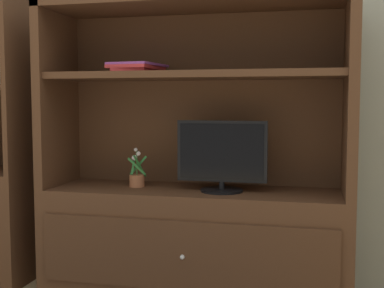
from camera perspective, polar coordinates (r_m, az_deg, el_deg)
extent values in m
cube|color=gray|center=(3.07, 1.75, 11.08)|extent=(6.00, 0.10, 2.80)
cube|color=#4C2D1C|center=(2.82, 0.24, -11.02)|extent=(1.64, 0.47, 0.59)
cube|color=#462A19|center=(2.59, -1.02, -12.47)|extent=(1.51, 0.02, 0.35)
sphere|color=silver|center=(2.58, -1.09, -12.56)|extent=(0.02, 0.02, 0.02)
cube|color=#4C2D1C|center=(2.99, -14.83, 5.15)|extent=(0.05, 0.47, 1.00)
cube|color=#4C2D1C|center=(2.65, 17.33, 5.15)|extent=(0.05, 0.47, 1.00)
cube|color=#4C2D1C|center=(2.93, 1.24, 5.32)|extent=(1.64, 0.02, 1.00)
cube|color=#4C2D1C|center=(2.76, 0.25, 15.42)|extent=(1.64, 0.47, 0.04)
cube|color=#4C2D1C|center=(2.72, 0.24, 7.68)|extent=(1.54, 0.42, 0.04)
cylinder|color=black|center=(2.70, 3.34, -5.20)|extent=(0.22, 0.22, 0.01)
cylinder|color=black|center=(2.69, 3.35, -4.65)|extent=(0.03, 0.03, 0.04)
cube|color=black|center=(2.67, 3.37, -0.81)|extent=(0.48, 0.02, 0.32)
cube|color=black|center=(2.65, 3.31, -0.84)|extent=(0.44, 0.00, 0.29)
cylinder|color=#B26642|center=(2.85, -6.19, -4.11)|extent=(0.08, 0.08, 0.07)
cylinder|color=#3D6B33|center=(2.84, -6.21, -2.02)|extent=(0.01, 0.01, 0.14)
cube|color=#2D7A38|center=(2.83, -5.86, -2.48)|extent=(0.04, 0.11, 0.13)
cube|color=#2D7A38|center=(2.86, -6.04, -2.40)|extent=(0.11, 0.01, 0.11)
cube|color=#2D7A38|center=(2.84, -6.61, -2.45)|extent=(0.02, 0.07, 0.09)
cube|color=#2D7A38|center=(2.82, -6.22, -2.51)|extent=(0.10, 0.03, 0.10)
sphere|color=silver|center=(2.84, -6.05, -1.07)|extent=(0.03, 0.03, 0.03)
sphere|color=silver|center=(2.83, -6.49, -1.55)|extent=(0.03, 0.03, 0.03)
sphere|color=silver|center=(2.82, -6.32, -0.64)|extent=(0.02, 0.02, 0.02)
cube|color=red|center=(2.80, -6.34, 8.13)|extent=(0.19, 0.31, 0.02)
cube|color=red|center=(2.80, -6.24, 8.50)|extent=(0.25, 0.33, 0.02)
cube|color=purple|center=(2.81, -6.05, 8.81)|extent=(0.26, 0.35, 0.01)
cube|color=#4C2D1C|center=(3.27, -20.41, -8.49)|extent=(0.38, 0.43, 0.66)
cube|color=#4C2D1C|center=(3.10, -18.21, 7.06)|extent=(0.03, 0.43, 1.08)
cube|color=#4C2D1C|center=(3.37, -18.87, 6.85)|extent=(0.38, 0.02, 1.08)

